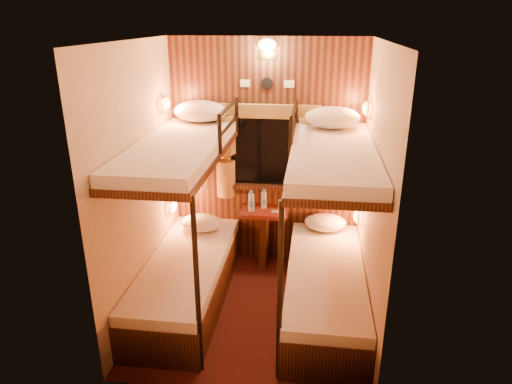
# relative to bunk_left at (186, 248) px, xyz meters

# --- Properties ---
(floor) EXTENTS (2.10, 2.10, 0.00)m
(floor) POSITION_rel_bunk_left_xyz_m (0.65, -0.07, -0.56)
(floor) COLOR #3E1210
(floor) RESTS_ON ground
(ceiling) EXTENTS (2.10, 2.10, 0.00)m
(ceiling) POSITION_rel_bunk_left_xyz_m (0.65, -0.07, 1.84)
(ceiling) COLOR silver
(ceiling) RESTS_ON wall_back
(wall_back) EXTENTS (2.40, 0.00, 2.40)m
(wall_back) POSITION_rel_bunk_left_xyz_m (0.65, 0.98, 0.64)
(wall_back) COLOR #C6B293
(wall_back) RESTS_ON floor
(wall_front) EXTENTS (2.40, 0.00, 2.40)m
(wall_front) POSITION_rel_bunk_left_xyz_m (0.65, -1.12, 0.64)
(wall_front) COLOR #C6B293
(wall_front) RESTS_ON floor
(wall_left) EXTENTS (0.00, 2.40, 2.40)m
(wall_left) POSITION_rel_bunk_left_xyz_m (-0.35, -0.07, 0.64)
(wall_left) COLOR #C6B293
(wall_left) RESTS_ON floor
(wall_right) EXTENTS (0.00, 2.40, 2.40)m
(wall_right) POSITION_rel_bunk_left_xyz_m (1.65, -0.07, 0.64)
(wall_right) COLOR #C6B293
(wall_right) RESTS_ON floor
(back_panel) EXTENTS (2.00, 0.03, 2.40)m
(back_panel) POSITION_rel_bunk_left_xyz_m (0.65, 0.97, 0.64)
(back_panel) COLOR black
(back_panel) RESTS_ON floor
(bunk_left) EXTENTS (0.72, 1.90, 1.82)m
(bunk_left) POSITION_rel_bunk_left_xyz_m (0.00, 0.00, 0.00)
(bunk_left) COLOR black
(bunk_left) RESTS_ON floor
(bunk_right) EXTENTS (0.72, 1.90, 1.82)m
(bunk_right) POSITION_rel_bunk_left_xyz_m (1.30, 0.00, 0.00)
(bunk_right) COLOR black
(bunk_right) RESTS_ON floor
(window) EXTENTS (1.00, 0.12, 0.79)m
(window) POSITION_rel_bunk_left_xyz_m (0.65, 0.94, 0.62)
(window) COLOR black
(window) RESTS_ON back_panel
(curtains) EXTENTS (1.10, 0.22, 1.00)m
(curtains) POSITION_rel_bunk_left_xyz_m (0.65, 0.90, 0.71)
(curtains) COLOR olive
(curtains) RESTS_ON back_panel
(back_fixtures) EXTENTS (0.54, 0.09, 0.48)m
(back_fixtures) POSITION_rel_bunk_left_xyz_m (0.65, 0.93, 1.69)
(back_fixtures) COLOR black
(back_fixtures) RESTS_ON back_panel
(reading_lamps) EXTENTS (2.00, 0.20, 1.25)m
(reading_lamps) POSITION_rel_bunk_left_xyz_m (0.65, 0.63, 0.68)
(reading_lamps) COLOR orange
(reading_lamps) RESTS_ON wall_left
(table) EXTENTS (0.50, 0.34, 0.66)m
(table) POSITION_rel_bunk_left_xyz_m (0.65, 0.78, -0.14)
(table) COLOR #591514
(table) RESTS_ON floor
(bottle_left) EXTENTS (0.07, 0.07, 0.23)m
(bottle_left) POSITION_rel_bunk_left_xyz_m (0.51, 0.74, 0.19)
(bottle_left) COLOR #99BFE5
(bottle_left) RESTS_ON table
(bottle_right) EXTENTS (0.06, 0.06, 0.22)m
(bottle_right) POSITION_rel_bunk_left_xyz_m (0.64, 0.83, 0.18)
(bottle_right) COLOR #99BFE5
(bottle_right) RESTS_ON table
(sachet_a) EXTENTS (0.10, 0.08, 0.01)m
(sachet_a) POSITION_rel_bunk_left_xyz_m (0.77, 0.75, 0.09)
(sachet_a) COLOR silver
(sachet_a) RESTS_ON table
(sachet_b) EXTENTS (0.07, 0.06, 0.00)m
(sachet_b) POSITION_rel_bunk_left_xyz_m (0.69, 0.83, 0.09)
(sachet_b) COLOR silver
(sachet_b) RESTS_ON table
(pillow_lower_left) EXTENTS (0.43, 0.31, 0.17)m
(pillow_lower_left) POSITION_rel_bunk_left_xyz_m (-0.00, 0.61, -0.02)
(pillow_lower_left) COLOR white
(pillow_lower_left) RESTS_ON bunk_left
(pillow_lower_right) EXTENTS (0.44, 0.32, 0.17)m
(pillow_lower_right) POSITION_rel_bunk_left_xyz_m (1.30, 0.79, -0.02)
(pillow_lower_right) COLOR white
(pillow_lower_right) RESTS_ON bunk_right
(pillow_upper_left) EXTENTS (0.53, 0.38, 0.21)m
(pillow_upper_left) POSITION_rel_bunk_left_xyz_m (-0.00, 0.77, 1.13)
(pillow_upper_left) COLOR white
(pillow_upper_left) RESTS_ON bunk_left
(pillow_upper_right) EXTENTS (0.52, 0.37, 0.20)m
(pillow_upper_right) POSITION_rel_bunk_left_xyz_m (1.30, 0.65, 1.13)
(pillow_upper_right) COLOR white
(pillow_upper_right) RESTS_ON bunk_right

